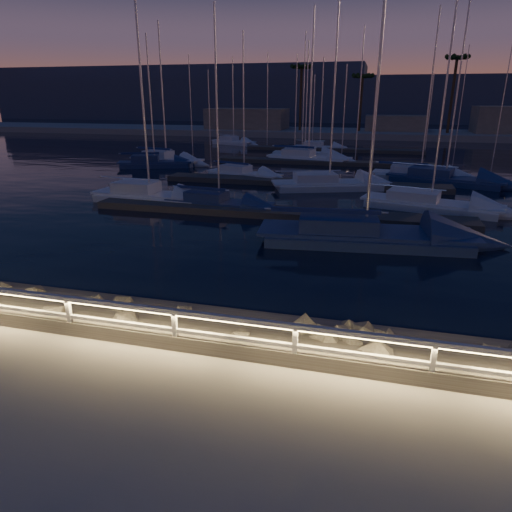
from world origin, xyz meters
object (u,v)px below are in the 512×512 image
object	(u,v)px
sailboat_a	(147,195)
sailboat_n	(318,147)
sailboat_f	(242,173)
sailboat_k	(303,153)
sailboat_h	(427,203)
guard_rail	(135,315)
sailboat_i	(165,159)
sailboat_m	(233,141)
sailboat_g	(418,174)
sailboat_e	(153,163)
sailboat_j	(306,157)
sailboat_b	(217,202)
sailboat_c	(326,183)
sailboat_d	(359,233)
sailboat_l	(442,178)

from	to	relation	value
sailboat_a	sailboat_n	distance (m)	34.27
sailboat_f	sailboat_k	size ratio (longest dim) A/B	0.93
sailboat_h	guard_rail	bearing A→B (deg)	-98.93
sailboat_i	sailboat_m	bearing A→B (deg)	99.03
sailboat_f	sailboat_h	xyz separation A→B (m)	(14.11, -8.05, 0.01)
sailboat_f	sailboat_i	distance (m)	11.87
sailboat_f	sailboat_n	xyz separation A→B (m)	(3.46, 23.07, -0.01)
sailboat_g	sailboat_e	bearing A→B (deg)	-174.32
sailboat_j	sailboat_m	bearing A→B (deg)	140.84
guard_rail	sailboat_b	world-z (taller)	sailboat_b
guard_rail	sailboat_k	bearing A→B (deg)	93.62
guard_rail	sailboat_h	distance (m)	21.76
sailboat_a	sailboat_j	bearing A→B (deg)	75.29
sailboat_a	sailboat_m	xyz separation A→B (m)	(-6.00, 37.60, -0.04)
sailboat_c	sailboat_d	bearing A→B (deg)	-96.99
sailboat_a	sailboat_m	world-z (taller)	sailboat_a
sailboat_e	sailboat_d	bearing A→B (deg)	-65.00
sailboat_h	sailboat_n	world-z (taller)	sailboat_h
sailboat_b	sailboat_k	world-z (taller)	sailboat_k
sailboat_i	sailboat_j	distance (m)	14.73
sailboat_k	sailboat_n	size ratio (longest dim) A/B	1.10
sailboat_a	sailboat_h	world-z (taller)	sailboat_h
sailboat_d	sailboat_m	size ratio (longest dim) A/B	1.43
sailboat_b	sailboat_c	size ratio (longest dim) A/B	0.80
sailboat_k	sailboat_m	bearing A→B (deg)	136.11
sailboat_b	sailboat_j	distance (m)	22.62
sailboat_a	sailboat_h	size ratio (longest dim) A/B	0.96
guard_rail	sailboat_a	size ratio (longest dim) A/B	3.33
sailboat_f	sailboat_l	world-z (taller)	sailboat_l
sailboat_h	sailboat_k	bearing A→B (deg)	130.32
guard_rail	sailboat_m	world-z (taller)	sailboat_m
sailboat_b	sailboat_c	bearing A→B (deg)	61.33
sailboat_k	sailboat_j	bearing A→B (deg)	-77.28
sailboat_j	sailboat_b	bearing A→B (deg)	-84.19
sailboat_e	sailboat_f	bearing A→B (deg)	-41.49
sailboat_c	sailboat_j	distance (m)	14.92
sailboat_n	sailboat_b	bearing A→B (deg)	-87.55
sailboat_e	sailboat_g	world-z (taller)	sailboat_g
guard_rail	sailboat_e	xyz separation A→B (m)	(-15.61, 31.75, -0.94)
sailboat_d	sailboat_g	bearing A→B (deg)	72.52
sailboat_e	sailboat_j	bearing A→B (deg)	7.28
sailboat_i	sailboat_e	bearing A→B (deg)	-81.35
sailboat_d	sailboat_m	world-z (taller)	sailboat_d
guard_rail	sailboat_d	xyz separation A→B (m)	(5.02, 11.97, -0.91)
sailboat_a	sailboat_f	size ratio (longest dim) A/B	1.16
sailboat_k	sailboat_m	distance (m)	16.50
sailboat_d	sailboat_i	world-z (taller)	sailboat_d
sailboat_l	sailboat_i	bearing A→B (deg)	-171.77
sailboat_j	sailboat_k	world-z (taller)	sailboat_j
sailboat_h	sailboat_j	size ratio (longest dim) A/B	0.93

